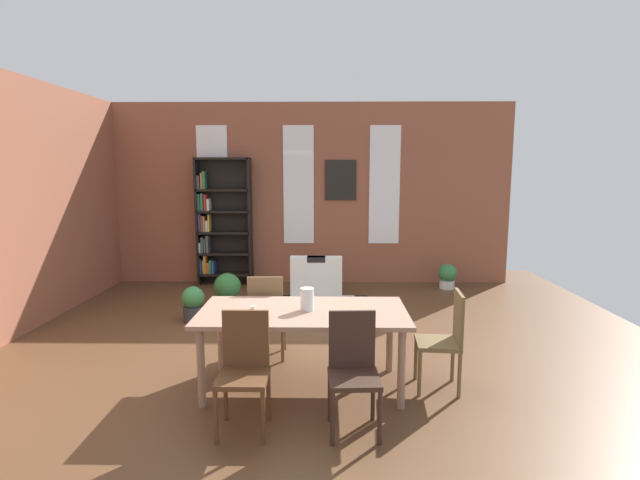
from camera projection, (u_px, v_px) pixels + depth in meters
ground_plane at (281, 356)px, 5.40m from camera, size 9.40×9.40×0.00m
back_wall_brick at (299, 194)px, 8.80m from camera, size 7.67×0.12×3.27m
window_pane_0 at (213, 185)px, 8.73m from camera, size 0.55×0.02×2.12m
window_pane_1 at (299, 185)px, 8.71m from camera, size 0.55×0.02×2.12m
window_pane_2 at (385, 185)px, 8.68m from camera, size 0.55×0.02×2.12m
dining_table at (303, 318)px, 4.54m from camera, size 1.96×0.99×0.77m
vase_on_table at (307, 299)px, 4.52m from camera, size 0.13×0.13×0.21m
tealight_candle_0 at (253, 307)px, 4.57m from camera, size 0.04×0.04×0.03m
tealight_candle_1 at (245, 316)px, 4.29m from camera, size 0.04×0.04×0.05m
dining_chair_near_right at (353, 367)px, 3.85m from camera, size 0.42×0.42×0.95m
dining_chair_head_right at (446, 337)px, 4.54m from camera, size 0.43×0.43×0.95m
dining_chair_near_left at (244, 367)px, 3.86m from camera, size 0.40×0.40×0.95m
dining_chair_far_left at (267, 313)px, 5.29m from camera, size 0.41×0.41×0.95m
bookshelf_tall at (220, 223)px, 8.66m from camera, size 0.98×0.28×2.29m
armchair_white at (317, 282)px, 7.76m from camera, size 0.81×0.81×0.75m
potted_plant_by_shelf at (227, 289)px, 7.21m from camera, size 0.40×0.40×0.55m
potted_plant_corner at (193, 303)px, 6.61m from camera, size 0.31×0.31×0.49m
potted_plant_window at (447, 276)px, 8.46m from camera, size 0.32×0.32×0.44m
striped_rug at (322, 304)px, 7.50m from camera, size 1.49×1.04×0.01m
framed_picture at (341, 180)px, 8.68m from camera, size 0.56×0.03×0.72m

